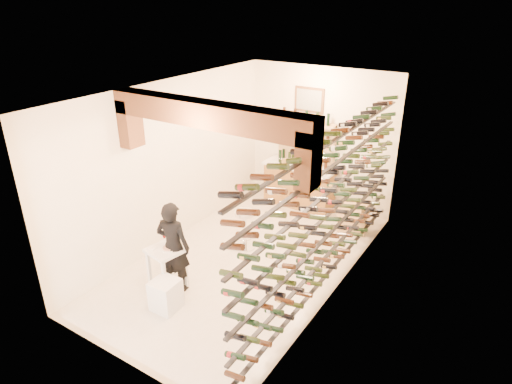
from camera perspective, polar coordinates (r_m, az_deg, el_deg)
ground at (r=8.48m, az=-1.10°, el=-8.75°), size 6.00×6.00×0.00m
room_shell at (r=7.29m, az=-2.37°, el=5.30°), size 3.52×6.02×3.21m
wine_rack at (r=7.09m, az=9.19°, el=-1.73°), size 0.32×5.70×2.56m
back_counter at (r=10.39m, az=5.56°, el=0.99°), size 1.70×0.62×1.29m
back_shelving at (r=10.36m, az=6.31°, el=4.66°), size 1.40×0.31×2.73m
tasting_table at (r=7.56m, az=-11.46°, el=-8.04°), size 0.63×0.63×0.94m
white_stool at (r=7.34m, az=-11.50°, el=-12.80°), size 0.42×0.42×0.51m
person at (r=7.47m, az=-10.57°, el=-6.92°), size 0.65×0.50×1.60m
chrome_barstool at (r=8.65m, az=-1.47°, el=-4.49°), size 0.41×0.41×0.79m
crate_lower at (r=9.57m, az=12.20°, el=-4.04°), size 0.64×0.51×0.34m
crate_upper at (r=9.43m, az=12.37°, el=-2.28°), size 0.61×0.47×0.32m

